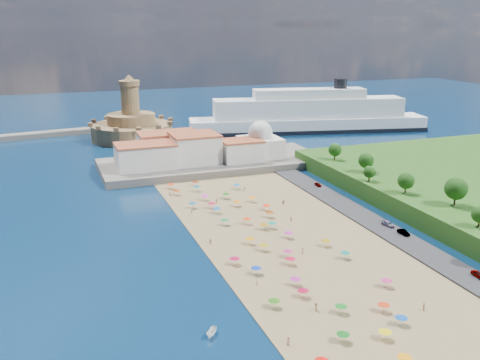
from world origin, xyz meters
name	(u,v)px	position (x,y,z in m)	size (l,w,h in m)	color
ground	(258,232)	(0.00, 0.00, 0.00)	(700.00, 700.00, 0.00)	#071938
terrace	(213,163)	(10.00, 73.00, 1.50)	(90.00, 36.00, 3.00)	#59544C
jetty	(143,150)	(-12.00, 108.00, 1.20)	(18.00, 70.00, 2.40)	#59544C
waterfront_buildings	(181,150)	(-3.05, 73.64, 7.88)	(57.00, 29.00, 11.00)	silver
domed_building	(260,142)	(30.00, 71.00, 8.97)	(16.00, 16.00, 15.00)	silver
fortress	(132,126)	(-12.00, 138.00, 6.68)	(40.00, 40.00, 32.40)	#9C744E
cruise_ship	(309,116)	(81.07, 126.31, 8.31)	(129.72, 46.06, 28.07)	black
beach_parasols	(265,236)	(-1.36, -8.30, 2.15)	(30.15, 115.80, 2.20)	gray
beachgoers	(261,236)	(-1.26, -5.16, 1.12)	(33.20, 94.64, 1.88)	tan
parked_cars	(393,227)	(36.00, -12.39, 1.35)	(2.30, 79.57, 1.35)	gray
hillside_trees	(427,187)	(50.02, -8.21, 10.24)	(14.71, 109.45, 8.32)	#382314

